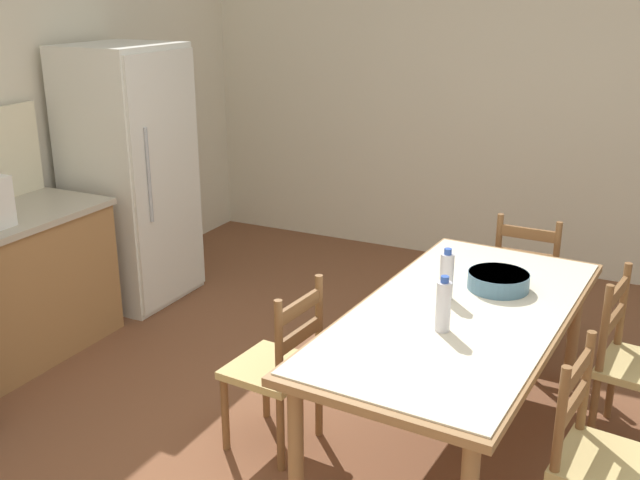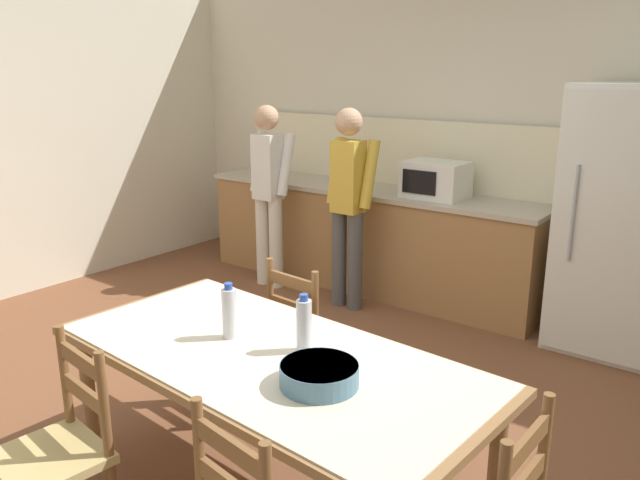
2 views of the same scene
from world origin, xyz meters
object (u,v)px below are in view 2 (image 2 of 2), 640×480
chair_side_near_left (59,451)px  bottle_near_centre (229,312)px  microwave (435,180)px  chair_side_far_left (308,334)px  refrigerator (621,222)px  person_at_sink (269,187)px  serving_bowl (319,373)px  person_at_counter (348,199)px  dining_table (269,367)px  bottle_off_centre (304,325)px

chair_side_near_left → bottle_near_centre: bearing=78.9°
microwave → chair_side_far_left: size_ratio=0.55×
refrigerator → person_at_sink: 2.91m
serving_bowl → chair_side_near_left: size_ratio=0.35×
bottle_near_centre → person_at_counter: (-0.87, 2.23, 0.07)m
refrigerator → person_at_counter: (-1.97, -0.50, -0.00)m
microwave → serving_bowl: size_ratio=1.56×
serving_bowl → person_at_sink: person_at_sink is taller
chair_side_near_left → person_at_counter: (-0.62, 3.00, 0.50)m
person_at_counter → serving_bowl: bearing=-147.6°
dining_table → bottle_off_centre: bottle_off_centre is taller
dining_table → person_at_counter: (-1.13, 2.25, 0.26)m
chair_side_near_left → person_at_counter: bearing=108.9°
chair_side_far_left → person_at_sink: bearing=-37.5°
dining_table → refrigerator: bearing=73.0°
refrigerator → person_at_counter: size_ratio=1.12×
microwave → bottle_off_centre: (0.72, -2.65, -0.21)m
bottle_near_centre → chair_side_near_left: bottle_near_centre is taller
microwave → chair_side_far_left: (0.20, -1.96, -0.64)m
chair_side_far_left → chair_side_near_left: bearing=91.3°
person_at_sink → person_at_counter: 0.90m
serving_bowl → person_at_sink: bearing=135.2°
microwave → refrigerator: bearing=-0.7°
chair_side_far_left → person_at_counter: 1.69m
person_at_counter → person_at_sink: bearing=88.7°
refrigerator → person_at_counter: refrigerator is taller
chair_side_near_left → refrigerator: bearing=76.0°
dining_table → person_at_counter: bearing=116.7°
person_at_sink → bottle_near_centre: bearing=-141.8°
serving_bowl → chair_side_far_left: bearing=130.6°
bottle_off_centre → chair_side_near_left: bearing=-125.7°
dining_table → chair_side_near_left: chair_side_near_left is taller
bottle_off_centre → serving_bowl: bearing=-40.5°
serving_bowl → person_at_counter: bearing=122.4°
microwave → person_at_sink: person_at_sink is taller
dining_table → serving_bowl: (0.36, -0.10, 0.12)m
microwave → person_at_counter: size_ratio=0.30×
microwave → person_at_counter: bearing=-134.9°
refrigerator → bottle_near_centre: (-1.10, -2.73, -0.07)m
person_at_counter → microwave: bearing=-44.9°
bottle_near_centre → person_at_counter: bearing=111.4°
microwave → serving_bowl: microwave is taller
bottle_off_centre → chair_side_near_left: size_ratio=0.30×
chair_side_far_left → person_at_counter: bearing=-58.9°
refrigerator → bottle_off_centre: bearing=-105.5°
serving_bowl → person_at_sink: 3.36m
serving_bowl → chair_side_far_left: 1.24m
bottle_off_centre → chair_side_near_left: 1.15m
serving_bowl → chair_side_far_left: chair_side_far_left is taller
bottle_off_centre → chair_side_near_left: bottle_off_centre is taller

